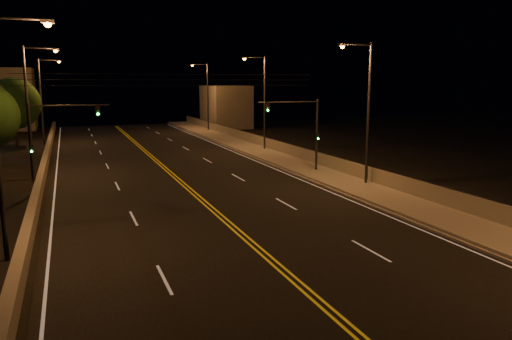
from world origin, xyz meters
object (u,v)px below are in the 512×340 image
object	(u,v)px
streetlight_1	(366,106)
streetlight_4	(2,123)
streetlight_5	(31,104)
streetlight_2	(262,98)
traffic_signal_right	(305,127)
streetlight_6	(43,96)
traffic_signal_left	(48,136)
tree_2	(14,104)
streetlight_3	(206,93)

from	to	relation	value
streetlight_1	streetlight_4	distance (m)	22.67
streetlight_5	streetlight_2	bearing A→B (deg)	20.32
streetlight_2	traffic_signal_right	distance (m)	13.49
streetlight_2	streetlight_6	xyz separation A→B (m)	(-21.48, 14.35, 0.00)
traffic_signal_left	streetlight_1	bearing A→B (deg)	-16.36
tree_2	traffic_signal_right	bearing A→B (deg)	-49.00
streetlight_4	tree_2	world-z (taller)	streetlight_4
streetlight_1	streetlight_5	bearing A→B (deg)	152.30
streetlight_2	streetlight_4	bearing A→B (deg)	-129.05
streetlight_5	traffic_signal_left	world-z (taller)	streetlight_5
streetlight_4	tree_2	distance (m)	39.72
streetlight_4	traffic_signal_left	world-z (taller)	streetlight_4
streetlight_1	streetlight_6	bearing A→B (deg)	122.60
streetlight_4	tree_2	bearing A→B (deg)	94.36
streetlight_2	streetlight_5	world-z (taller)	same
traffic_signal_left	tree_2	xyz separation A→B (m)	(-4.18, 26.39, 1.10)
streetlight_2	traffic_signal_left	xyz separation A→B (m)	(-20.32, -13.26, -1.88)
streetlight_2	streetlight_5	distance (m)	22.90
streetlight_3	streetlight_5	bearing A→B (deg)	-125.35
streetlight_1	tree_2	xyz separation A→B (m)	(-24.50, 32.35, -0.77)
traffic_signal_right	tree_2	bearing A→B (deg)	131.00
traffic_signal_left	streetlight_6	bearing A→B (deg)	92.40
streetlight_1	streetlight_2	xyz separation A→B (m)	(0.00, 19.23, 0.00)
streetlight_5	traffic_signal_right	bearing A→B (deg)	-14.93
traffic_signal_left	streetlight_3	bearing A→B (deg)	60.27
streetlight_1	traffic_signal_right	bearing A→B (deg)	104.63
streetlight_1	streetlight_2	world-z (taller)	same
traffic_signal_left	streetlight_5	bearing A→B (deg)	102.30
traffic_signal_left	tree_2	size ratio (longest dim) A/B	0.77
traffic_signal_left	tree_2	world-z (taller)	tree_2
tree_2	streetlight_1	bearing A→B (deg)	-52.87
streetlight_3	streetlight_6	size ratio (longest dim) A/B	1.00
streetlight_5	tree_2	size ratio (longest dim) A/B	1.27
streetlight_1	tree_2	bearing A→B (deg)	127.13
traffic_signal_left	streetlight_4	bearing A→B (deg)	-95.01
streetlight_3	tree_2	bearing A→B (deg)	-159.42
streetlight_3	traffic_signal_right	xyz separation A→B (m)	(-1.56, -35.59, -1.88)
streetlight_5	tree_2	xyz separation A→B (m)	(-3.02, 21.08, -0.77)
streetlight_2	traffic_signal_right	size ratio (longest dim) A/B	1.66
streetlight_4	streetlight_5	xyz separation A→B (m)	(0.00, 18.52, 0.00)
streetlight_4	traffic_signal_right	bearing A→B (deg)	33.55
streetlight_6	traffic_signal_right	xyz separation A→B (m)	(19.92, -27.62, -1.88)
streetlight_5	traffic_signal_right	size ratio (longest dim) A/B	1.66
streetlight_1	tree_2	world-z (taller)	streetlight_1
tree_2	streetlight_3	bearing A→B (deg)	20.58
streetlight_1	streetlight_6	xyz separation A→B (m)	(-21.48, 33.58, 0.00)
streetlight_5	traffic_signal_left	size ratio (longest dim) A/B	1.66
streetlight_1	streetlight_2	bearing A→B (deg)	90.00
streetlight_5	streetlight_6	xyz separation A→B (m)	(0.00, 22.30, 0.00)
streetlight_5	tree_2	bearing A→B (deg)	98.15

